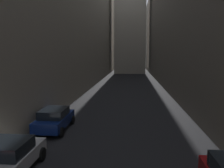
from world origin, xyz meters
TOP-DOWN VIEW (x-y plane):
  - ground_plane at (0.00, 48.00)m, footprint 264.00×264.00m
  - building_block_left at (-11.31, 50.00)m, footprint 11.62×108.00m
  - building_block_right at (11.17, 50.00)m, footprint 11.34×108.00m
  - parked_car_left_third at (-4.40, 17.24)m, footprint 2.02×4.37m
  - parked_car_left_far at (-4.40, 23.58)m, footprint 1.93×4.27m

SIDE VIEW (x-z plane):
  - ground_plane at x=0.00m, z-range 0.00..0.00m
  - parked_car_left_third at x=-4.40m, z-range 0.02..1.47m
  - parked_car_left_far at x=-4.40m, z-range 0.03..1.51m
  - building_block_right at x=11.17m, z-range 0.00..22.27m
  - building_block_left at x=-11.31m, z-range 0.00..23.21m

